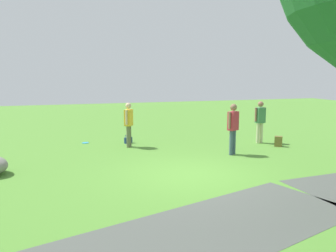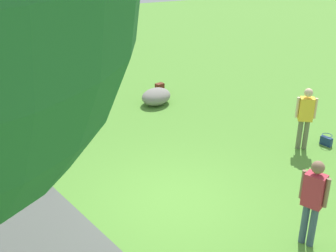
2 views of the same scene
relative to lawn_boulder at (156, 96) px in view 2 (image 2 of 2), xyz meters
name	(u,v)px [view 2 (image 2 of 2)]	position (x,y,z in m)	size (l,w,h in m)	color
ground_plane	(170,202)	(-5.39, 1.72, -0.26)	(48.00, 48.00, 0.00)	#538D33
lawn_boulder	(156,96)	(0.00, 0.00, 0.00)	(1.31, 1.38, 0.52)	gray
woman_with_handbag	(305,114)	(-4.39, -2.47, 0.73)	(0.39, 0.45, 1.70)	#65694B
passerby_on_path	(313,197)	(-7.58, -0.16, 0.77)	(0.46, 0.38, 1.77)	#40566A
handbag_on_grass	(326,141)	(-4.50, -3.21, -0.12)	(0.35, 0.35, 0.31)	navy
backpack_by_boulder	(160,89)	(0.77, -0.43, -0.07)	(0.32, 0.33, 0.40)	#5A2415
frisbee_on_grass	(303,119)	(-2.84, -3.74, -0.25)	(0.27, 0.27, 0.02)	#309DCA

